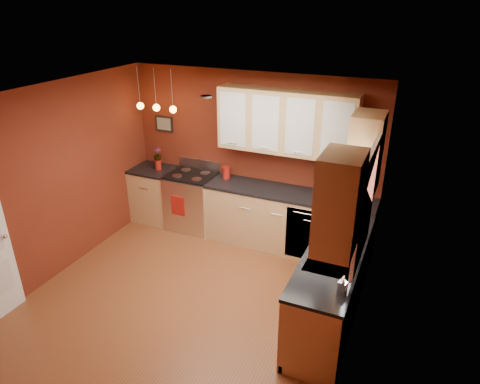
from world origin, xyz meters
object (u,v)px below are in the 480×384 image
at_px(coffee_maker, 336,189).
at_px(soap_pump, 343,284).
at_px(red_canister, 226,172).
at_px(gas_range, 193,201).
at_px(sink, 332,260).

bearing_deg(coffee_maker, soap_pump, -61.22).
bearing_deg(red_canister, gas_range, -169.00).
xyz_separation_m(gas_range, red_canister, (0.58, 0.11, 0.56)).
xyz_separation_m(gas_range, sink, (2.62, -1.50, 0.43)).
bearing_deg(sink, coffee_maker, 100.95).
bearing_deg(coffee_maker, red_canister, -165.31).
height_order(gas_range, red_canister, red_canister).
relative_size(gas_range, sink, 1.59).
bearing_deg(soap_pump, red_canister, 136.29).
bearing_deg(red_canister, soap_pump, -43.71).
bearing_deg(coffee_maker, sink, -64.02).
bearing_deg(gas_range, coffee_maker, 2.52).
distance_m(sink, red_canister, 2.61).
relative_size(sink, red_canister, 3.65).
distance_m(gas_range, sink, 3.05).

